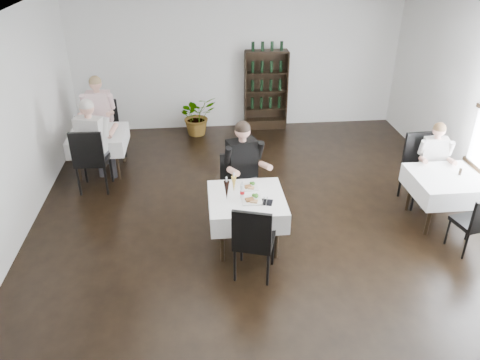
{
  "coord_description": "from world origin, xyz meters",
  "views": [
    {
      "loc": [
        -0.93,
        -5.43,
        4.01
      ],
      "look_at": [
        -0.37,
        0.2,
        0.93
      ],
      "focal_mm": 35.0,
      "sensor_mm": 36.0,
      "label": 1
    }
  ],
  "objects_px": {
    "wine_shelf": "(266,91)",
    "diner_main": "(244,165)",
    "potted_tree": "(197,115)",
    "main_table": "(247,206)"
  },
  "relations": [
    {
      "from": "wine_shelf",
      "to": "main_table",
      "type": "distance_m",
      "value": 4.41
    },
    {
      "from": "wine_shelf",
      "to": "diner_main",
      "type": "relative_size",
      "value": 1.11
    },
    {
      "from": "wine_shelf",
      "to": "diner_main",
      "type": "xyz_separation_m",
      "value": [
        -0.86,
        -3.64,
        0.07
      ]
    },
    {
      "from": "main_table",
      "to": "potted_tree",
      "type": "relative_size",
      "value": 1.2
    },
    {
      "from": "wine_shelf",
      "to": "diner_main",
      "type": "bearing_deg",
      "value": -103.29
    },
    {
      "from": "main_table",
      "to": "potted_tree",
      "type": "bearing_deg",
      "value": 98.53
    },
    {
      "from": "wine_shelf",
      "to": "diner_main",
      "type": "height_order",
      "value": "wine_shelf"
    },
    {
      "from": "main_table",
      "to": "potted_tree",
      "type": "xyz_separation_m",
      "value": [
        -0.61,
        4.09,
        -0.19
      ]
    },
    {
      "from": "potted_tree",
      "to": "diner_main",
      "type": "height_order",
      "value": "diner_main"
    },
    {
      "from": "wine_shelf",
      "to": "main_table",
      "type": "height_order",
      "value": "wine_shelf"
    }
  ]
}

